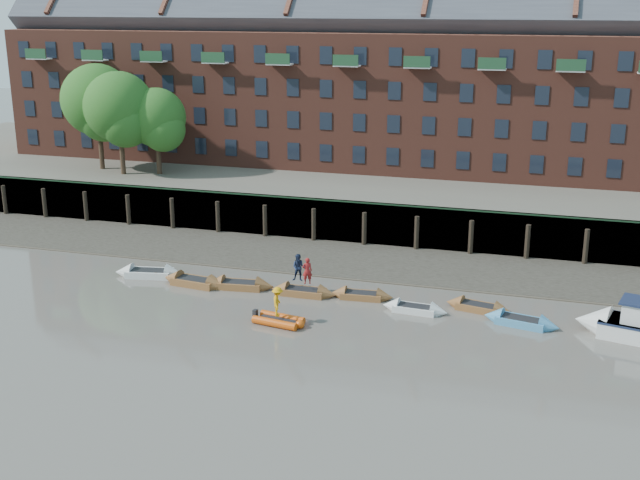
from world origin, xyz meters
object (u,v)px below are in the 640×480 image
at_px(rowboat_4, 362,295).
at_px(rowboat_5, 415,309).
at_px(rowboat_1, 195,282).
at_px(rowboat_3, 303,292).
at_px(person_rower_a, 307,271).
at_px(rowboat_0, 149,273).
at_px(rib_tender, 280,321).
at_px(person_rower_b, 299,268).
at_px(rowboat_7, 521,321).
at_px(rowboat_6, 479,307).
at_px(rowboat_2, 240,285).
at_px(person_rib_crew, 278,302).
at_px(motor_launch, 631,325).

relative_size(rowboat_4, rowboat_5, 1.01).
xyz_separation_m(rowboat_1, rowboat_3, (7.37, 0.29, -0.02)).
xyz_separation_m(rowboat_5, person_rower_a, (-6.98, 0.73, 1.48)).
height_order(rowboat_0, rib_tender, rowboat_0).
distance_m(rowboat_3, person_rower_b, 1.57).
relative_size(rowboat_1, rowboat_7, 1.06).
bearing_deg(person_rower_b, rowboat_4, -5.14).
bearing_deg(rowboat_6, rowboat_0, -167.80).
bearing_deg(rowboat_4, rowboat_2, 178.86).
relative_size(rowboat_7, person_rower_a, 2.65).
bearing_deg(rowboat_0, rowboat_6, -9.76).
height_order(rowboat_4, person_rib_crew, person_rib_crew).
relative_size(motor_launch, person_rower_b, 4.10).
bearing_deg(rowboat_5, person_rower_b, 175.87).
xyz_separation_m(rowboat_0, rowboat_3, (11.04, -0.40, -0.02)).
bearing_deg(person_rower_b, rowboat_7, -13.60).
bearing_deg(rowboat_7, motor_launch, 11.12).
bearing_deg(rowboat_3, rowboat_6, 2.39).
bearing_deg(rowboat_3, person_rower_b, 144.55).
bearing_deg(rowboat_1, rowboat_7, 4.65).
distance_m(rowboat_5, motor_launch, 12.09).
height_order(rowboat_0, rowboat_2, rowboat_0).
relative_size(rowboat_6, person_rower_a, 2.49).
xyz_separation_m(rowboat_1, rowboat_2, (3.06, 0.32, -0.01)).
height_order(rowboat_1, rowboat_5, rowboat_1).
relative_size(rowboat_3, rowboat_4, 1.05).
distance_m(rowboat_3, rib_tender, 4.91).
relative_size(rowboat_5, person_rower_a, 2.36).
relative_size(rowboat_2, rowboat_5, 1.14).
xyz_separation_m(rowboat_6, person_rower_a, (-10.63, -0.59, 1.48)).
relative_size(rowboat_6, rowboat_7, 0.94).
height_order(rowboat_3, rowboat_6, rowboat_3).
bearing_deg(rowboat_2, rib_tender, -54.47).
xyz_separation_m(rowboat_0, rowboat_1, (3.68, -0.69, -0.00)).
relative_size(rib_tender, person_rib_crew, 1.80).
height_order(rowboat_2, rowboat_3, rowboat_2).
relative_size(rowboat_2, rowboat_7, 1.01).
relative_size(rowboat_4, person_rib_crew, 2.35).
bearing_deg(person_rower_a, rowboat_7, 149.32).
relative_size(rowboat_0, motor_launch, 0.68).
distance_m(rowboat_6, rowboat_7, 3.01).
distance_m(person_rower_a, person_rower_b, 0.76).
xyz_separation_m(rowboat_7, rib_tender, (-13.30, -3.84, 0.01)).
distance_m(rowboat_2, person_rower_b, 4.20).
height_order(rowboat_2, rowboat_6, rowboat_2).
bearing_deg(person_rib_crew, rib_tender, -116.84).
relative_size(person_rower_a, person_rower_b, 0.97).
bearing_deg(rowboat_7, rowboat_1, -170.35).
xyz_separation_m(rowboat_5, rowboat_7, (6.21, -0.26, 0.02)).
distance_m(motor_launch, person_rower_a, 19.11).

